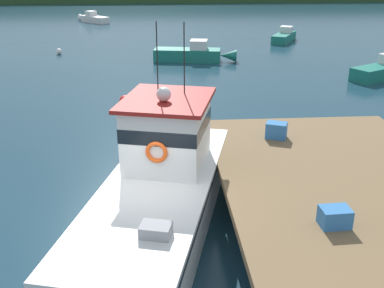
{
  "coord_description": "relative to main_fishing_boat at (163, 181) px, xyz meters",
  "views": [
    {
      "loc": [
        0.3,
        -10.21,
        6.32
      ],
      "look_at": [
        1.2,
        1.92,
        1.4
      ],
      "focal_mm": 43.88,
      "sensor_mm": 36.0,
      "label": 1
    }
  ],
  "objects": [
    {
      "name": "dock",
      "position": [
        4.46,
        -0.47,
        0.07
      ],
      "size": [
        6.0,
        9.0,
        1.2
      ],
      "color": "#4C3D2D",
      "rests_on": "ground"
    },
    {
      "name": "moored_boat_outer_mooring",
      "position": [
        10.02,
        26.02,
        -0.63
      ],
      "size": [
        2.86,
        4.21,
        1.1
      ],
      "color": "#196B5B",
      "rests_on": "ground"
    },
    {
      "name": "crate_single_by_cleat",
      "position": [
        3.45,
        2.26,
        0.43
      ],
      "size": [
        0.72,
        0.63,
        0.48
      ],
      "primitive_type": "cube",
      "rotation": [
        0.0,
        0.0,
        -0.39
      ],
      "color": "#3370B2",
      "rests_on": "dock"
    },
    {
      "name": "mooring_buoy_outer",
      "position": [
        -1.54,
        9.64,
        -0.75
      ],
      "size": [
        0.51,
        0.51,
        0.51
      ],
      "primitive_type": "sphere",
      "color": "red",
      "rests_on": "ground"
    },
    {
      "name": "moored_boat_far_left",
      "position": [
        2.24,
        19.09,
        -0.55
      ],
      "size": [
        5.34,
        2.02,
        1.33
      ],
      "color": "#196B5B",
      "rests_on": "ground"
    },
    {
      "name": "crate_stack_mid_dock",
      "position": [
        3.45,
        -2.69,
        0.39
      ],
      "size": [
        0.62,
        0.47,
        0.4
      ],
      "primitive_type": "cube",
      "rotation": [
        0.0,
        0.0,
        0.05
      ],
      "color": "#3370B2",
      "rests_on": "dock"
    },
    {
      "name": "mooring_buoy_inshore",
      "position": [
        -6.74,
        21.94,
        -0.81
      ],
      "size": [
        0.39,
        0.39,
        0.39
      ],
      "primitive_type": "sphere",
      "color": "silver",
      "rests_on": "ground"
    },
    {
      "name": "moored_boat_near_channel",
      "position": [
        -6.38,
        38.37,
        -0.63
      ],
      "size": [
        3.55,
        3.67,
        1.08
      ],
      "color": "silver",
      "rests_on": "ground"
    },
    {
      "name": "main_fishing_boat",
      "position": [
        0.0,
        0.0,
        0.0
      ],
      "size": [
        4.49,
        9.94,
        4.8
      ],
      "color": "white",
      "rests_on": "ground"
    },
    {
      "name": "ground_plane",
      "position": [
        -0.34,
        -0.47,
        -1.01
      ],
      "size": [
        200.0,
        200.0,
        0.0
      ],
      "primitive_type": "plane",
      "color": "#193847"
    }
  ]
}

